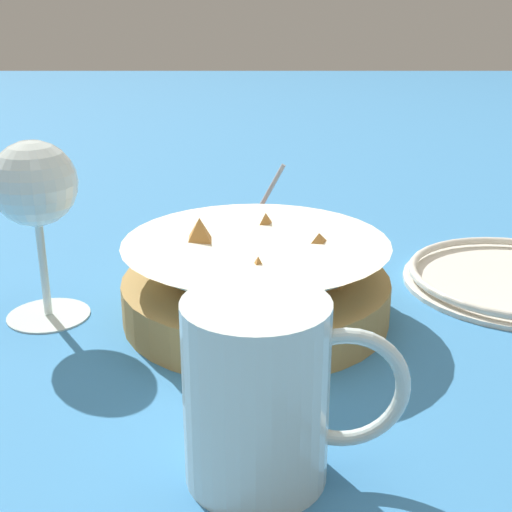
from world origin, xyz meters
name	(u,v)px	position (x,y,z in m)	size (l,w,h in m)	color
ground_plane	(253,302)	(0.00, 0.00, 0.00)	(4.00, 4.00, 0.00)	teal
food_basket	(256,282)	(0.00, -0.03, 0.03)	(0.23, 0.23, 0.09)	#B2894C
sauce_cup	(252,229)	(0.00, 0.16, 0.02)	(0.07, 0.06, 0.09)	#B7B7BC
wine_glass	(32,191)	(-0.18, -0.03, 0.12)	(0.07, 0.07, 0.16)	silver
beer_mug	(262,398)	(0.01, -0.25, 0.05)	(0.13, 0.08, 0.11)	silver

